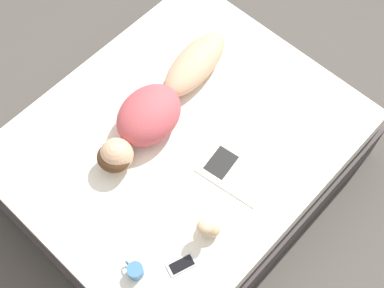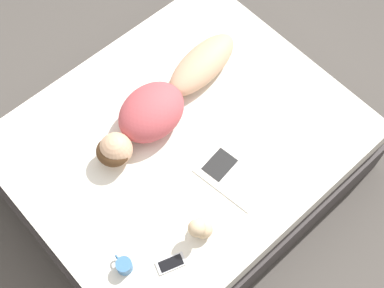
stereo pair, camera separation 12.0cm
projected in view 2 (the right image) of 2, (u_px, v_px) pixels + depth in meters
The scene contains 7 objects.
ground_plane at pixel (183, 173), 3.69m from camera, with size 12.00×12.00×0.00m, color #4C4742.
bed at pixel (183, 156), 3.46m from camera, with size 1.72×2.04×0.55m.
person at pixel (163, 102), 3.20m from camera, with size 0.43×1.21×0.23m.
open_magazine at pixel (233, 175), 3.08m from camera, with size 0.44×0.31×0.01m.
coffee_mug at pixel (124, 265), 2.80m from camera, with size 0.12×0.09×0.08m.
cell_phone at pixel (171, 263), 2.84m from camera, with size 0.12×0.17×0.01m.
plush_toy at pixel (200, 228), 2.85m from camera, with size 0.12×0.15×0.18m.
Camera 2 is at (-1.19, 0.99, 3.36)m, focal length 50.00 mm.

